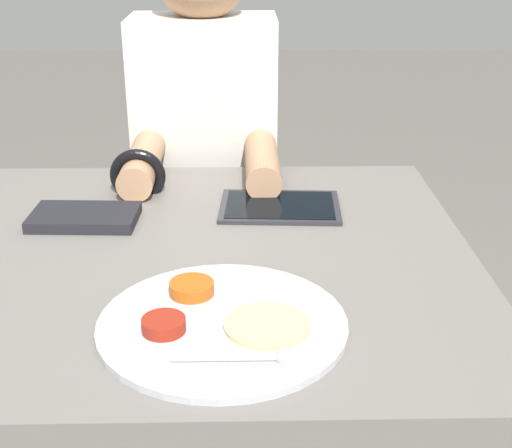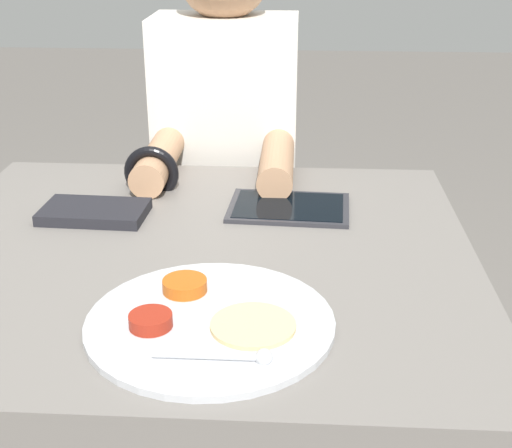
% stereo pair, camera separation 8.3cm
% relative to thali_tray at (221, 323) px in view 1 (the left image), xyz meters
% --- Properties ---
extents(dining_table, '(0.93, 0.85, 0.71)m').
position_rel_thali_tray_xyz_m(dining_table, '(-0.06, 0.23, -0.36)').
color(dining_table, slate).
rests_on(dining_table, ground_plane).
extents(thali_tray, '(0.34, 0.34, 0.03)m').
position_rel_thali_tray_xyz_m(thali_tray, '(0.00, 0.00, 0.00)').
color(thali_tray, '#B7BABF').
rests_on(thali_tray, dining_table).
extents(red_notebook, '(0.19, 0.12, 0.02)m').
position_rel_thali_tray_xyz_m(red_notebook, '(-0.25, 0.36, 0.00)').
color(red_notebook, silver).
rests_on(red_notebook, dining_table).
extents(tablet_device, '(0.23, 0.17, 0.01)m').
position_rel_thali_tray_xyz_m(tablet_device, '(0.10, 0.42, -0.00)').
color(tablet_device, '#28282D').
rests_on(tablet_device, dining_table).
extents(person_diner, '(0.34, 0.47, 1.21)m').
position_rel_thali_tray_xyz_m(person_diner, '(-0.05, 0.80, -0.13)').
color(person_diner, black).
rests_on(person_diner, ground_plane).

